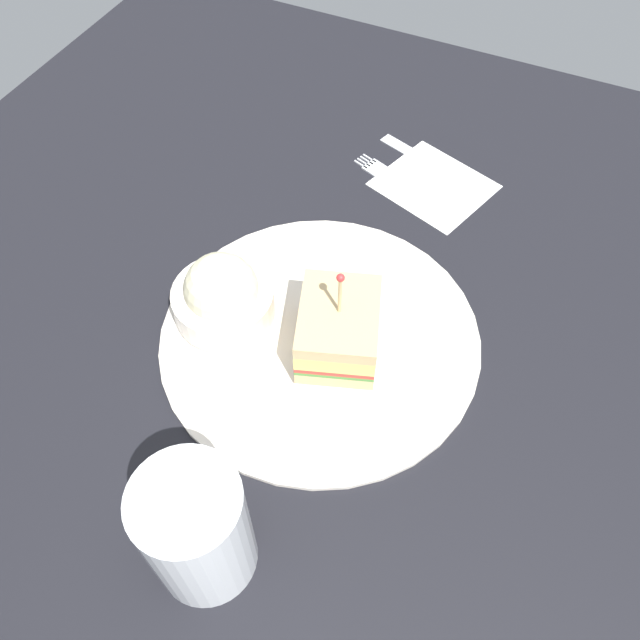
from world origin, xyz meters
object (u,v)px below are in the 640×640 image
Objects in this scene: napkin at (434,185)px; fork at (392,178)px; sandwich_half_center at (339,329)px; coleslaw_bowl at (223,295)px; knife at (423,159)px; plate at (320,336)px; drink_glass at (198,533)px.

fork reaches higher than napkin.
coleslaw_bowl is (11.23, 0.97, -0.12)cm from sandwich_half_center.
sandwich_half_center reaches higher than knife.
plate is 2.84× the size of sandwich_half_center.
coleslaw_bowl reaches higher than fork.
fork is (2.69, -44.97, -5.06)cm from drink_glass.
fork is at bearing -85.36° from plate.
drink_glass reaches higher than coleslaw_bowl.
napkin is at bearing -91.67° from sandwich_half_center.
fork is (4.69, 1.03, 0.10)cm from napkin.
drink_glass is at bearing 90.63° from knife.
sandwich_half_center is 0.79× the size of knife.
sandwich_half_center is at bearing 93.68° from knife.
sandwich_half_center is (-2.08, 0.59, 3.11)cm from plate.
coleslaw_bowl is at bearing 9.69° from plate.
knife is at bearing -89.37° from drink_glass.
drink_glass is at bearing 92.10° from plate.
coleslaw_bowl is at bearing 65.20° from napkin.
knife is (-0.25, -27.84, -0.29)cm from plate.
sandwich_half_center reaches higher than plate.
knife is at bearing -115.08° from fork.
sandwich_half_center reaches higher than fork.
plate is 2.60× the size of napkin.
drink_glass reaches higher than plate.
drink_glass is at bearing 93.42° from fork.
coleslaw_bowl is 28.68cm from napkin.
sandwich_half_center is 0.92× the size of napkin.
plate is 22.24cm from drink_glass.
knife is (-9.40, -29.40, -3.27)cm from coleslaw_bowl.
napkin is at bearing -167.61° from fork.
plate is 3.79cm from sandwich_half_center.
coleslaw_bowl is at bearing 4.93° from sandwich_half_center.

